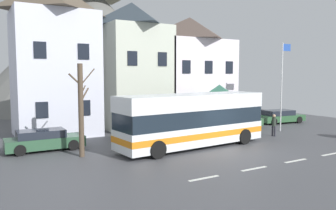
# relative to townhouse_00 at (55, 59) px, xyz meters

# --- Properties ---
(ground_plane) EXTENTS (40.00, 60.00, 0.07)m
(ground_plane) POSITION_rel_townhouse_00_xyz_m (7.70, -11.55, -5.78)
(ground_plane) COLOR #47484D
(townhouse_00) EXTENTS (5.79, 5.16, 11.49)m
(townhouse_00) POSITION_rel_townhouse_00_xyz_m (0.00, 0.00, 0.00)
(townhouse_00) COLOR silver
(townhouse_00) RESTS_ON ground_plane
(townhouse_01) EXTENTS (5.22, 5.87, 10.60)m
(townhouse_01) POSITION_rel_townhouse_00_xyz_m (6.49, 0.35, -0.45)
(townhouse_01) COLOR beige
(townhouse_01) RESTS_ON ground_plane
(townhouse_02) EXTENTS (6.95, 5.93, 9.87)m
(townhouse_02) POSITION_rel_townhouse_00_xyz_m (12.41, 0.38, -0.81)
(townhouse_02) COLOR white
(townhouse_02) RESTS_ON ground_plane
(hilltop_castle) EXTENTS (33.06, 33.06, 24.62)m
(hilltop_castle) POSITION_rel_townhouse_00_xyz_m (9.93, 22.00, 3.52)
(hilltop_castle) COLOR slate
(hilltop_castle) RESTS_ON ground_plane
(transit_bus) EXTENTS (10.18, 3.30, 3.34)m
(transit_bus) POSITION_rel_townhouse_00_xyz_m (6.39, -8.93, -4.06)
(transit_bus) COLOR white
(transit_bus) RESTS_ON ground_plane
(bus_shelter) EXTENTS (3.60, 3.60, 3.75)m
(bus_shelter) POSITION_rel_townhouse_00_xyz_m (11.68, -4.98, -2.69)
(bus_shelter) COLOR #473D33
(bus_shelter) RESTS_ON ground_plane
(parked_car_00) EXTENTS (4.51, 1.86, 1.26)m
(parked_car_00) POSITION_rel_townhouse_00_xyz_m (-1.83, -5.20, -5.12)
(parked_car_00) COLOR #2E553A
(parked_car_00) RESTS_ON ground_plane
(parked_car_01) EXTENTS (4.53, 2.17, 1.39)m
(parked_car_01) POSITION_rel_townhouse_00_xyz_m (13.77, -4.93, -5.07)
(parked_car_01) COLOR #315734
(parked_car_01) RESTS_ON ground_plane
(parked_car_02) EXTENTS (4.74, 2.37, 1.22)m
(parked_car_02) POSITION_rel_townhouse_00_xyz_m (19.55, -4.23, -5.14)
(parked_car_02) COLOR #2D5834
(parked_car_02) RESTS_ON ground_plane
(pedestrian_00) EXTENTS (0.34, 0.34, 1.64)m
(pedestrian_00) POSITION_rel_townhouse_00_xyz_m (12.35, -6.75, -4.78)
(pedestrian_00) COLOR #2D2D38
(pedestrian_00) RESTS_ON ground_plane
(pedestrian_01) EXTENTS (0.29, 0.30, 1.45)m
(pedestrian_01) POSITION_rel_townhouse_00_xyz_m (10.61, -6.44, -4.94)
(pedestrian_01) COLOR black
(pedestrian_01) RESTS_ON ground_plane
(pedestrian_02) EXTENTS (0.29, 0.30, 1.63)m
(pedestrian_02) POSITION_rel_townhouse_00_xyz_m (13.74, -8.81, -4.79)
(pedestrian_02) COLOR #2D2D38
(pedestrian_02) RESTS_ON ground_plane
(pedestrian_03) EXTENTS (0.31, 0.28, 1.46)m
(pedestrian_03) POSITION_rel_townhouse_00_xyz_m (12.70, -7.98, -4.96)
(pedestrian_03) COLOR black
(pedestrian_03) RESTS_ON ground_plane
(public_bench) EXTENTS (1.47, 0.48, 0.87)m
(public_bench) POSITION_rel_townhouse_00_xyz_m (10.01, -3.03, -5.28)
(public_bench) COLOR #33473D
(public_bench) RESTS_ON ground_plane
(flagpole) EXTENTS (0.95, 0.10, 7.06)m
(flagpole) POSITION_rel_townhouse_00_xyz_m (16.06, -7.47, -1.66)
(flagpole) COLOR silver
(flagpole) RESTS_ON ground_plane
(bare_tree_01) EXTENTS (1.48, 0.66, 5.15)m
(bare_tree_01) POSITION_rel_townhouse_00_xyz_m (-0.30, -7.84, -3.09)
(bare_tree_01) COLOR brown
(bare_tree_01) RESTS_ON ground_plane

